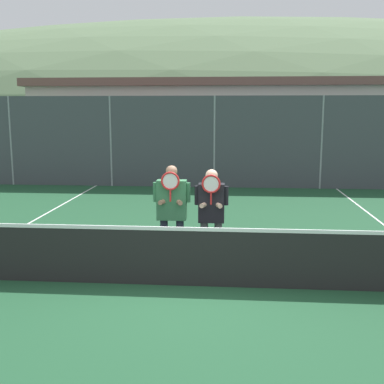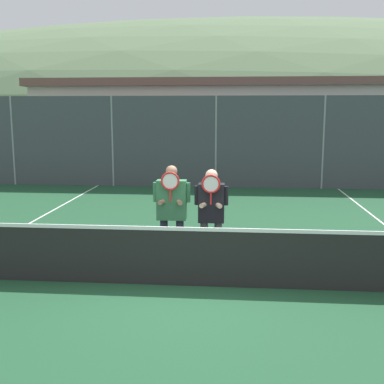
{
  "view_description": "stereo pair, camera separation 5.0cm",
  "coord_description": "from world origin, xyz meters",
  "px_view_note": "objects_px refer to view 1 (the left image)",
  "views": [
    {
      "loc": [
        0.6,
        -6.97,
        2.66
      ],
      "look_at": [
        -0.07,
        1.08,
        1.27
      ],
      "focal_mm": 45.0,
      "sensor_mm": 36.0,
      "label": 1
    },
    {
      "loc": [
        0.65,
        -6.96,
        2.66
      ],
      "look_at": [
        -0.07,
        1.08,
        1.27
      ],
      "focal_mm": 45.0,
      "sensor_mm": 36.0,
      "label": 2
    }
  ],
  "objects_px": {
    "player_leftmost": "(172,208)",
    "car_center": "(337,153)",
    "car_far_left": "(88,152)",
    "car_left_of_center": "(211,153)",
    "player_center_left": "(211,211)"
  },
  "relations": [
    {
      "from": "car_far_left",
      "to": "car_left_of_center",
      "type": "relative_size",
      "value": 1.14
    },
    {
      "from": "player_leftmost",
      "to": "car_left_of_center",
      "type": "height_order",
      "value": "car_left_of_center"
    },
    {
      "from": "player_center_left",
      "to": "car_center",
      "type": "height_order",
      "value": "car_center"
    },
    {
      "from": "player_center_left",
      "to": "player_leftmost",
      "type": "bearing_deg",
      "value": 178.65
    },
    {
      "from": "car_left_of_center",
      "to": "car_center",
      "type": "xyz_separation_m",
      "value": [
        5.06,
        0.16,
        0.01
      ]
    },
    {
      "from": "car_far_left",
      "to": "car_left_of_center",
      "type": "height_order",
      "value": "car_far_left"
    },
    {
      "from": "car_center",
      "to": "player_center_left",
      "type": "bearing_deg",
      "value": -110.9
    },
    {
      "from": "car_far_left",
      "to": "car_center",
      "type": "xyz_separation_m",
      "value": [
        10.19,
        0.18,
        -0.0
      ]
    },
    {
      "from": "car_far_left",
      "to": "car_left_of_center",
      "type": "distance_m",
      "value": 5.13
    },
    {
      "from": "car_left_of_center",
      "to": "car_far_left",
      "type": "bearing_deg",
      "value": -179.71
    },
    {
      "from": "player_leftmost",
      "to": "player_center_left",
      "type": "height_order",
      "value": "player_leftmost"
    },
    {
      "from": "car_center",
      "to": "car_far_left",
      "type": "bearing_deg",
      "value": -178.97
    },
    {
      "from": "player_center_left",
      "to": "car_far_left",
      "type": "height_order",
      "value": "car_far_left"
    },
    {
      "from": "player_leftmost",
      "to": "car_center",
      "type": "relative_size",
      "value": 0.38
    },
    {
      "from": "player_leftmost",
      "to": "player_center_left",
      "type": "bearing_deg",
      "value": -1.35
    }
  ]
}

